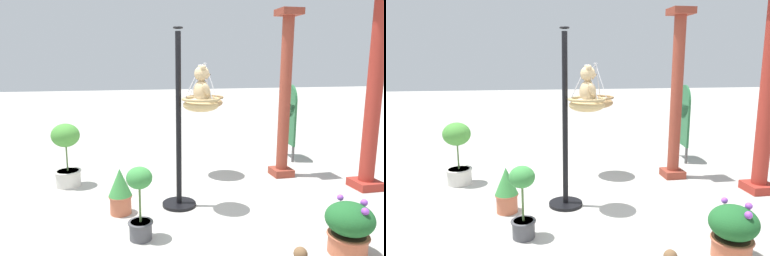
{
  "view_description": "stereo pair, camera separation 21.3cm",
  "coord_description": "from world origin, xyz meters",
  "views": [
    {
      "loc": [
        4.1,
        -0.8,
        1.85
      ],
      "look_at": [
        0.0,
        0.07,
        1.06
      ],
      "focal_mm": 32.53,
      "sensor_mm": 36.0,
      "label": 1
    },
    {
      "loc": [
        4.14,
        -0.59,
        1.85
      ],
      "look_at": [
        0.0,
        0.07,
        1.06
      ],
      "focal_mm": 32.53,
      "sensor_mm": 36.0,
      "label": 2
    }
  ],
  "objects": [
    {
      "name": "ground_plane",
      "position": [
        0.0,
        0.0,
        0.0
      ],
      "size": [
        40.0,
        40.0,
        0.0
      ],
      "primitive_type": "plane",
      "color": "#ADAAA3"
    },
    {
      "name": "display_pole_central",
      "position": [
        -0.14,
        -0.07,
        0.69
      ],
      "size": [
        0.44,
        0.44,
        2.27
      ],
      "color": "black",
      "rests_on": "ground"
    },
    {
      "name": "hanging_basket_with_teddy",
      "position": [
        0.01,
        0.18,
        1.36
      ],
      "size": [
        0.47,
        0.47,
        0.57
      ],
      "color": "tan"
    },
    {
      "name": "teddy_bear",
      "position": [
        0.01,
        0.2,
        1.56
      ],
      "size": [
        0.32,
        0.28,
        0.47
      ],
      "color": "tan"
    },
    {
      "name": "hanging_basket_left_high",
      "position": [
        -1.3,
        0.56,
        1.23
      ],
      "size": [
        0.6,
        0.6,
        0.72
      ],
      "color": "#A37F51"
    },
    {
      "name": "greenhouse_pillar_left",
      "position": [
        -0.21,
        2.77,
        1.38
      ],
      "size": [
        0.41,
        0.41,
        2.85
      ],
      "color": "#9E2D23",
      "rests_on": "ground"
    },
    {
      "name": "greenhouse_pillar_right",
      "position": [
        -1.02,
        1.81,
        1.28
      ],
      "size": [
        0.35,
        0.35,
        2.66
      ],
      "color": "brown",
      "rests_on": "ground"
    },
    {
      "name": "potted_plant_fern_front",
      "position": [
        -0.05,
        -0.82,
        0.3
      ],
      "size": [
        0.3,
        0.3,
        0.58
      ],
      "color": "#BC6042",
      "rests_on": "ground"
    },
    {
      "name": "potted_plant_flowering_red",
      "position": [
        -1.22,
        -1.59,
        0.53
      ],
      "size": [
        0.41,
        0.41,
        0.96
      ],
      "color": "beige",
      "rests_on": "ground"
    },
    {
      "name": "potted_plant_tall_leafy",
      "position": [
        1.35,
        1.35,
        0.28
      ],
      "size": [
        0.46,
        0.46,
        0.56
      ],
      "color": "#BC6042",
      "rests_on": "ground"
    },
    {
      "name": "potted_plant_bushy_green",
      "position": [
        0.64,
        -0.62,
        0.42
      ],
      "size": [
        0.27,
        0.27,
        0.8
      ],
      "color": "#4C4C51",
      "rests_on": "ground"
    },
    {
      "name": "display_sign_board",
      "position": [
        -1.98,
        2.42,
        0.85
      ],
      "size": [
        0.62,
        0.13,
        1.44
      ],
      "color": "#286B3D",
      "rests_on": "ground"
    }
  ]
}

